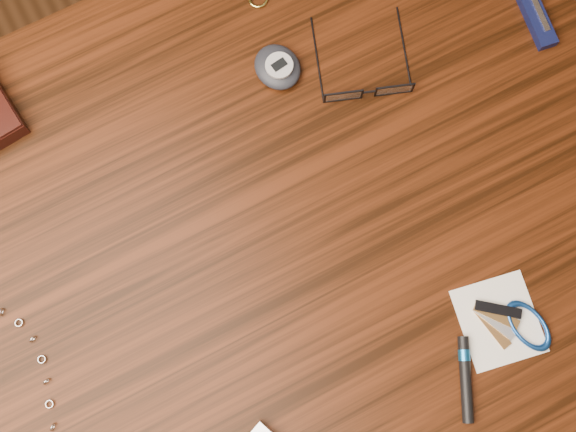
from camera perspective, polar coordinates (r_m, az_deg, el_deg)
name	(u,v)px	position (r m, az deg, el deg)	size (l,w,h in m)	color
ground	(261,309)	(1.53, -2.13, -7.33)	(3.80, 3.80, 0.00)	#472814
desk	(242,266)	(0.88, -3.66, -3.94)	(1.00, 0.70, 0.75)	#371608
eyeglasses	(368,88)	(0.83, 6.32, 10.02)	(0.13, 0.13, 0.02)	black
pedometer	(278,67)	(0.83, -0.83, 11.69)	(0.06, 0.06, 0.02)	black
notepad_keys	(514,323)	(0.81, 17.40, -8.08)	(0.10, 0.10, 0.01)	white
pocket_knife	(533,10)	(0.91, 18.76, 15.18)	(0.04, 0.10, 0.01)	#0D1135
black_blue_pen	(465,376)	(0.79, 13.84, -12.18)	(0.05, 0.08, 0.01)	black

